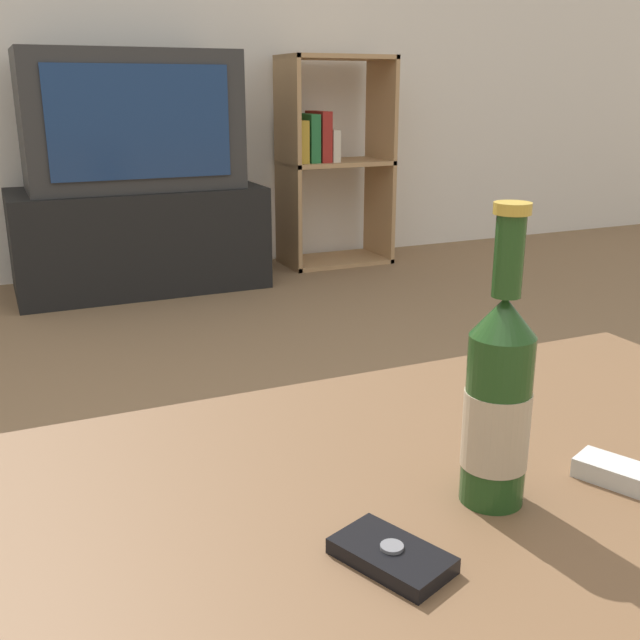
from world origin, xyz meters
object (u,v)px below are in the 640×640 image
beer_bottle (498,401)px  television (131,120)px  tv_stand (139,239)px  bookshelf (329,156)px  cell_phone (392,555)px

beer_bottle → television: bearing=86.2°
tv_stand → bookshelf: bearing=6.2°
cell_phone → tv_stand: bearing=61.7°
bookshelf → beer_bottle: 3.04m
television → beer_bottle: television is taller
television → cell_phone: (-0.32, -2.76, -0.24)m
tv_stand → bookshelf: size_ratio=1.06×
tv_stand → television: television is taller
television → cell_phone: bearing=-96.5°
tv_stand → cell_phone: (-0.32, -2.76, 0.25)m
tv_stand → beer_bottle: size_ratio=3.66×
tv_stand → bookshelf: 1.00m
tv_stand → beer_bottle: beer_bottle is taller
cell_phone → television: bearing=61.7°
tv_stand → television: (0.00, -0.00, 0.49)m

